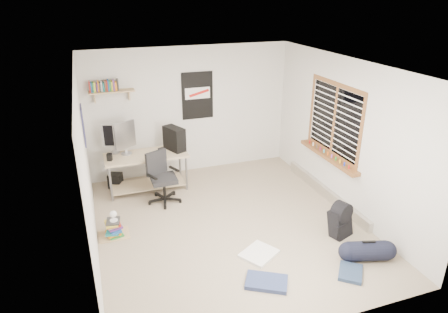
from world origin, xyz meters
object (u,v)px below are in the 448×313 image
object	(u,v)px
backpack	(340,223)
office_chair	(164,176)
duffel_bag	(367,251)
desk	(147,171)
book_stack	(113,227)

from	to	relation	value
backpack	office_chair	bearing A→B (deg)	120.34
backpack	duffel_bag	distance (m)	0.66
backpack	duffel_bag	size ratio (longest dim) A/B	0.82
office_chair	backpack	xyz separation A→B (m)	(2.30, -1.89, -0.29)
backpack	desk	bearing A→B (deg)	115.24
duffel_bag	book_stack	world-z (taller)	duffel_bag
office_chair	backpack	distance (m)	2.99
duffel_bag	book_stack	bearing A→B (deg)	167.71
office_chair	duffel_bag	size ratio (longest dim) A/B	1.67
book_stack	duffel_bag	bearing A→B (deg)	-28.40
office_chair	book_stack	distance (m)	1.28
desk	office_chair	xyz separation A→B (m)	(0.20, -0.57, 0.12)
desk	office_chair	bearing A→B (deg)	-83.59
office_chair	backpack	world-z (taller)	office_chair
desk	duffel_bag	xyz separation A→B (m)	(2.50, -3.11, -0.22)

